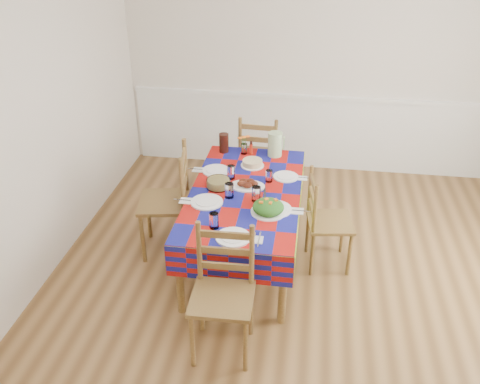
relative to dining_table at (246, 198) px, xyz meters
name	(u,v)px	position (x,y,z in m)	size (l,w,h in m)	color
room	(319,152)	(0.59, -0.54, 0.74)	(4.58, 5.08, 2.78)	brown
wainscot	(317,130)	(0.59, 1.94, -0.13)	(4.41, 0.06, 0.92)	white
dining_table	(246,198)	(0.00, 0.00, 0.00)	(0.95, 1.77, 0.69)	brown
setting_near_head	(227,231)	(-0.05, -0.68, 0.10)	(0.43, 0.28, 0.13)	white
setting_left_near	(214,198)	(-0.23, -0.20, 0.10)	(0.49, 0.29, 0.13)	white
setting_left_far	(221,171)	(-0.27, 0.28, 0.10)	(0.47, 0.28, 0.12)	white
setting_right_near	(269,203)	(0.23, -0.23, 0.10)	(0.51, 0.29, 0.13)	white
setting_right_far	(280,176)	(0.28, 0.26, 0.10)	(0.43, 0.25, 0.11)	white
meat_platter	(247,184)	(0.01, 0.07, 0.10)	(0.31, 0.22, 0.06)	white
salad_platter	(268,208)	(0.23, -0.32, 0.12)	(0.28, 0.28, 0.12)	white
pasta_bowl	(218,183)	(-0.24, 0.03, 0.11)	(0.21, 0.21, 0.08)	white
cake	(252,163)	(0.00, 0.48, 0.10)	(0.22, 0.22, 0.06)	white
serving_utensils	(262,195)	(0.15, -0.07, 0.08)	(0.13, 0.29, 0.01)	black
flower_vase	(244,146)	(-0.12, 0.74, 0.16)	(0.12, 0.10, 0.20)	white
hot_sauce	(251,148)	(-0.05, 0.74, 0.14)	(0.03, 0.03, 0.13)	red
green_pitcher	(275,144)	(0.18, 0.75, 0.19)	(0.14, 0.14, 0.24)	#AED697
tea_pitcher	(224,143)	(-0.32, 0.75, 0.17)	(0.10, 0.10, 0.19)	black
name_card	(230,247)	(0.01, -0.84, 0.08)	(0.06, 0.02, 0.01)	white
chair_near	(223,294)	(0.00, -1.11, -0.13)	(0.44, 0.42, 0.98)	brown
chair_far	(260,157)	(0.00, 1.11, -0.13)	(0.45, 0.44, 0.97)	brown
chair_left	(169,202)	(-0.70, 0.01, -0.10)	(0.51, 0.53, 1.04)	brown
chair_right	(325,222)	(0.70, -0.01, -0.17)	(0.43, 0.45, 0.90)	brown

